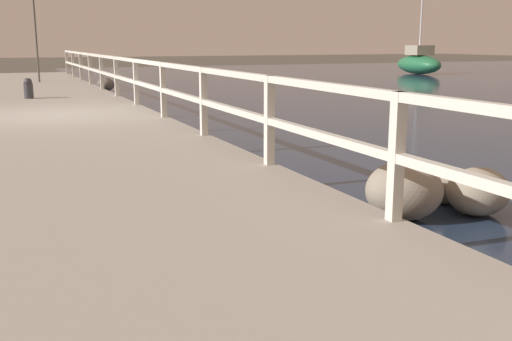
{
  "coord_description": "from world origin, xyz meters",
  "views": [
    {
      "loc": [
        -0.98,
        -12.64,
        1.76
      ],
      "look_at": [
        3.28,
        -2.64,
        -0.59
      ],
      "focal_mm": 42.0,
      "sensor_mm": 36.0,
      "label": 1
    }
  ],
  "objects": [
    {
      "name": "sailboat_green",
      "position": [
        20.38,
        14.59,
        0.62
      ],
      "size": [
        1.88,
        3.75,
        5.2
      ],
      "rotation": [
        0.0,
        0.0,
        -0.1
      ],
      "color": "#236B42",
      "rests_on": "water_surface"
    },
    {
      "name": "dock_walkway",
      "position": [
        0.0,
        0.0,
        0.16
      ],
      "size": [
        4.05,
        36.0,
        0.31
      ],
      "color": "#9E998E",
      "rests_on": "ground"
    },
    {
      "name": "ground_plane",
      "position": [
        0.0,
        0.0,
        0.0
      ],
      "size": [
        120.0,
        120.0,
        0.0
      ],
      "primitive_type": "plane",
      "color": "#4C473D"
    },
    {
      "name": "boulder_far_strip",
      "position": [
        3.48,
        -7.55,
        0.21
      ],
      "size": [
        0.55,
        0.49,
        0.41
      ],
      "color": "gray",
      "rests_on": "ground"
    },
    {
      "name": "dock_lamp",
      "position": [
        0.37,
        10.66,
        2.62
      ],
      "size": [
        0.22,
        0.22,
        3.41
      ],
      "color": "#514C47",
      "rests_on": "dock_walkway"
    },
    {
      "name": "boulder_near_dock",
      "position": [
        3.46,
        -8.05,
        0.25
      ],
      "size": [
        0.67,
        0.6,
        0.5
      ],
      "color": "gray",
      "rests_on": "ground"
    },
    {
      "name": "railing",
      "position": [
        1.93,
        -0.0,
        1.03
      ],
      "size": [
        0.1,
        32.5,
        1.06
      ],
      "color": "silver",
      "rests_on": "dock_walkway"
    },
    {
      "name": "boulder_upstream",
      "position": [
        2.56,
        9.56,
        0.23
      ],
      "size": [
        0.63,
        0.56,
        0.47
      ],
      "color": "#666056",
      "rests_on": "ground"
    },
    {
      "name": "mooring_bollard",
      "position": [
        -0.3,
        3.99,
        0.58
      ],
      "size": [
        0.23,
        0.23,
        0.53
      ],
      "color": "#333338",
      "rests_on": "dock_walkway"
    },
    {
      "name": "boulder_downstream",
      "position": [
        2.67,
        -7.88,
        0.3
      ],
      "size": [
        0.8,
        0.72,
        0.6
      ],
      "color": "gray",
      "rests_on": "ground"
    }
  ]
}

